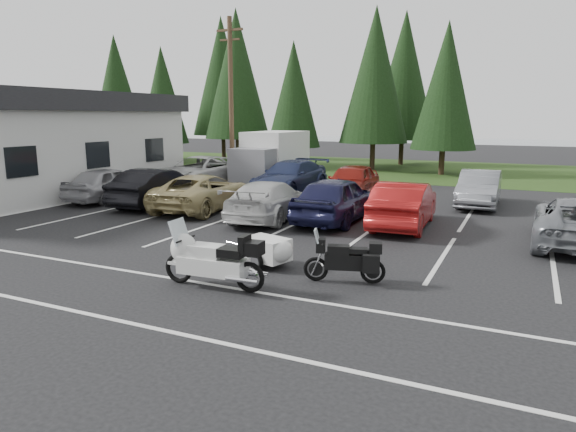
# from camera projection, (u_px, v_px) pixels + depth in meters

# --- Properties ---
(ground) EXTENTS (120.00, 120.00, 0.00)m
(ground) POSITION_uv_depth(u_px,v_px,m) (318.00, 254.00, 14.27)
(ground) COLOR black
(ground) RESTS_ON ground
(grass_strip) EXTENTS (80.00, 16.00, 0.01)m
(grass_strip) POSITION_uv_depth(u_px,v_px,m) (446.00, 171.00, 35.60)
(grass_strip) COLOR #213812
(grass_strip) RESTS_ON ground
(lake_water) EXTENTS (70.00, 50.00, 0.02)m
(lake_water) POSITION_uv_depth(u_px,v_px,m) (519.00, 148.00, 61.48)
(lake_water) COLOR gray
(lake_water) RESTS_ON ground
(building) EXTENTS (10.60, 15.60, 4.90)m
(building) POSITION_uv_depth(u_px,v_px,m) (4.00, 144.00, 24.84)
(building) COLOR beige
(building) RESTS_ON ground
(utility_pole) EXTENTS (1.60, 0.26, 9.00)m
(utility_pole) POSITION_uv_depth(u_px,v_px,m) (231.00, 99.00, 28.19)
(utility_pole) COLOR #473321
(utility_pole) RESTS_ON ground
(box_truck) EXTENTS (2.40, 5.60, 2.90)m
(box_truck) POSITION_uv_depth(u_px,v_px,m) (268.00, 158.00, 28.43)
(box_truck) COLOR silver
(box_truck) RESTS_ON ground
(stall_markings) EXTENTS (32.00, 16.00, 0.01)m
(stall_markings) POSITION_uv_depth(u_px,v_px,m) (342.00, 238.00, 16.04)
(stall_markings) COLOR silver
(stall_markings) RESTS_ON ground
(conifer_0) EXTENTS (4.58, 4.58, 10.66)m
(conifer_0) POSITION_uv_depth(u_px,v_px,m) (116.00, 87.00, 44.72)
(conifer_0) COLOR #332316
(conifer_0) RESTS_ON ground
(conifer_1) EXTENTS (3.96, 3.96, 9.22)m
(conifer_1) POSITION_uv_depth(u_px,v_px,m) (163.00, 95.00, 41.23)
(conifer_1) COLOR #332316
(conifer_1) RESTS_ON ground
(conifer_2) EXTENTS (5.10, 5.10, 11.89)m
(conifer_2) POSITION_uv_depth(u_px,v_px,m) (237.00, 74.00, 39.85)
(conifer_2) COLOR #332316
(conifer_2) RESTS_ON ground
(conifer_3) EXTENTS (3.87, 3.87, 9.02)m
(conifer_3) POSITION_uv_depth(u_px,v_px,m) (294.00, 94.00, 36.64)
(conifer_3) COLOR #332316
(conifer_3) RESTS_ON ground
(conifer_4) EXTENTS (4.80, 4.80, 11.17)m
(conifer_4) POSITION_uv_depth(u_px,v_px,m) (375.00, 75.00, 35.44)
(conifer_4) COLOR #332316
(conifer_4) RESTS_ON ground
(conifer_5) EXTENTS (4.14, 4.14, 9.63)m
(conifer_5) POSITION_uv_depth(u_px,v_px,m) (446.00, 86.00, 32.38)
(conifer_5) COLOR #332316
(conifer_5) RESTS_ON ground
(conifer_back_a) EXTENTS (5.28, 5.28, 12.30)m
(conifer_back_a) POSITION_uv_depth(u_px,v_px,m) (222.00, 76.00, 45.20)
(conifer_back_a) COLOR #332316
(conifer_back_a) RESTS_ON ground
(conifer_back_b) EXTENTS (4.97, 4.97, 11.58)m
(conifer_back_b) POSITION_uv_depth(u_px,v_px,m) (404.00, 76.00, 39.07)
(conifer_back_b) COLOR #332316
(conifer_back_b) RESTS_ON ground
(car_near_0) EXTENTS (2.19, 4.65, 1.54)m
(car_near_0) POSITION_uv_depth(u_px,v_px,m) (108.00, 184.00, 23.12)
(car_near_0) COLOR #A3A2A7
(car_near_0) RESTS_ON ground
(car_near_1) EXTENTS (2.00, 4.95, 1.60)m
(car_near_1) POSITION_uv_depth(u_px,v_px,m) (157.00, 187.00, 21.79)
(car_near_1) COLOR black
(car_near_1) RESTS_ON ground
(car_near_2) EXTENTS (2.86, 5.44, 1.46)m
(car_near_2) POSITION_uv_depth(u_px,v_px,m) (203.00, 192.00, 20.86)
(car_near_2) COLOR tan
(car_near_2) RESTS_ON ground
(car_near_3) EXTENTS (2.45, 5.11, 1.44)m
(car_near_3) POSITION_uv_depth(u_px,v_px,m) (269.00, 200.00, 18.90)
(car_near_3) COLOR silver
(car_near_3) RESTS_ON ground
(car_near_4) EXTENTS (2.03, 4.91, 1.66)m
(car_near_4) POSITION_uv_depth(u_px,v_px,m) (336.00, 199.00, 18.48)
(car_near_4) COLOR #151636
(car_near_4) RESTS_ON ground
(car_near_5) EXTENTS (1.91, 4.84, 1.57)m
(car_near_5) POSITION_uv_depth(u_px,v_px,m) (404.00, 204.00, 17.62)
(car_near_5) COLOR maroon
(car_near_5) RESTS_ON ground
(car_far_0) EXTENTS (3.22, 6.20, 1.67)m
(car_far_0) POSITION_uv_depth(u_px,v_px,m) (200.00, 172.00, 27.22)
(car_far_0) COLOR silver
(car_far_0) RESTS_ON ground
(car_far_1) EXTENTS (2.54, 5.57, 1.58)m
(car_far_1) POSITION_uv_depth(u_px,v_px,m) (290.00, 177.00, 25.50)
(car_far_1) COLOR #1C2547
(car_far_1) RESTS_ON ground
(car_far_2) EXTENTS (2.14, 4.80, 1.60)m
(car_far_2) POSITION_uv_depth(u_px,v_px,m) (352.00, 182.00, 23.50)
(car_far_2) COLOR maroon
(car_far_2) RESTS_ON ground
(car_far_3) EXTENTS (1.64, 4.54, 1.49)m
(car_far_3) POSITION_uv_depth(u_px,v_px,m) (479.00, 188.00, 21.75)
(car_far_3) COLOR slate
(car_far_3) RESTS_ON ground
(touring_motorcycle) EXTENTS (2.79, 1.02, 1.52)m
(touring_motorcycle) POSITION_uv_depth(u_px,v_px,m) (213.00, 255.00, 11.33)
(touring_motorcycle) COLOR silver
(touring_motorcycle) RESTS_ON ground
(cargo_trailer) EXTENTS (1.81, 1.31, 0.75)m
(cargo_trailer) POSITION_uv_depth(u_px,v_px,m) (266.00, 252.00, 13.03)
(cargo_trailer) COLOR silver
(cargo_trailer) RESTS_ON ground
(adventure_motorcycle) EXTENTS (2.19, 1.26, 1.26)m
(adventure_motorcycle) POSITION_uv_depth(u_px,v_px,m) (344.00, 256.00, 11.72)
(adventure_motorcycle) COLOR black
(adventure_motorcycle) RESTS_ON ground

